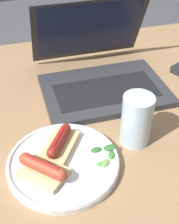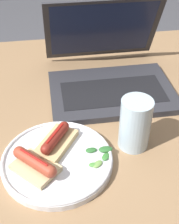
% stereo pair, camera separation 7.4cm
% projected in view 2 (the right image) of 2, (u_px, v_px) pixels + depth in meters
% --- Properties ---
extents(desk, '(1.38, 0.89, 0.71)m').
position_uv_depth(desk, '(108.00, 120.00, 0.88)').
color(desk, '#93704C').
rests_on(desk, ground_plane).
extents(laptop, '(0.35, 0.34, 0.23)m').
position_uv_depth(laptop, '(109.00, 73.00, 0.91)').
color(laptop, '#2D2D33').
rests_on(laptop, desk).
extents(plate, '(0.25, 0.25, 0.02)m').
position_uv_depth(plate, '(57.00, 160.00, 0.69)').
color(plate, silver).
rests_on(plate, desk).
extents(sausage_toast_left, '(0.11, 0.13, 0.04)m').
position_uv_depth(sausage_toast_left, '(56.00, 141.00, 0.71)').
color(sausage_toast_left, tan).
rests_on(sausage_toast_left, plate).
extents(sausage_toast_middle, '(0.11, 0.11, 0.04)m').
position_uv_depth(sausage_toast_middle, '(35.00, 164.00, 0.65)').
color(sausage_toast_middle, '#D6B784').
rests_on(sausage_toast_middle, plate).
extents(salad_pile, '(0.06, 0.07, 0.01)m').
position_uv_depth(salad_pile, '(101.00, 155.00, 0.69)').
color(salad_pile, '#387A33').
rests_on(salad_pile, plate).
extents(drinking_glass, '(0.07, 0.07, 0.13)m').
position_uv_depth(drinking_glass, '(135.00, 124.00, 0.70)').
color(drinking_glass, silver).
rests_on(drinking_glass, desk).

